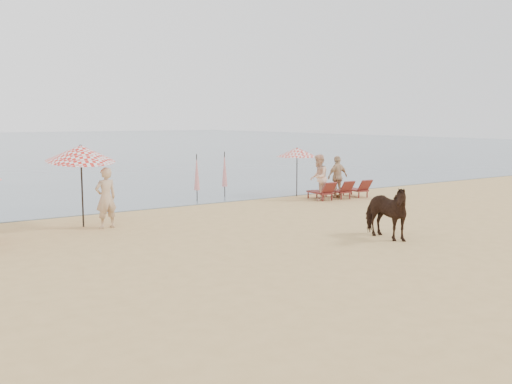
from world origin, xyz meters
TOP-DOWN VIEW (x-y plane):
  - ground at (0.00, 0.00)m, footprint 120.00×120.00m
  - lounger_cluster_right at (6.61, 8.24)m, footprint 2.62×1.67m
  - umbrella_open_left_b at (-4.80, 7.86)m, footprint 2.16×2.20m
  - umbrella_open_right at (5.47, 9.91)m, footprint 1.81×1.81m
  - umbrella_closed_left at (0.89, 10.84)m, footprint 0.25×0.25m
  - umbrella_closed_right at (2.52, 11.30)m, footprint 0.25×0.25m
  - cow at (1.93, 1.17)m, footprint 0.90×1.90m
  - beachgoer_left at (-4.25, 7.23)m, footprint 0.77×0.56m
  - beachgoer_right_a at (5.40, 8.31)m, footprint 1.21×1.20m
  - beachgoer_right_b at (6.63, 8.49)m, footprint 1.10×0.47m

SIDE VIEW (x-z plane):
  - ground at x=0.00m, z-range 0.00..0.00m
  - lounger_cluster_right at x=6.61m, z-range 0.11..0.66m
  - cow at x=1.93m, z-range 0.00..1.59m
  - beachgoer_right_b at x=6.63m, z-range 0.00..1.86m
  - beachgoer_left at x=-4.25m, z-range 0.00..1.95m
  - beachgoer_right_a at x=5.40m, z-range 0.00..1.97m
  - umbrella_closed_left at x=0.89m, z-range 0.23..2.25m
  - umbrella_closed_right at x=2.52m, z-range 0.23..2.27m
  - umbrella_open_right at x=5.47m, z-range 0.88..3.09m
  - umbrella_open_left_b at x=-4.80m, z-range 1.00..3.76m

